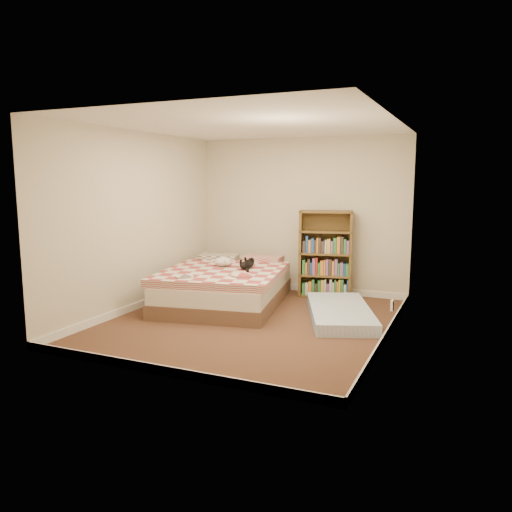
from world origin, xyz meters
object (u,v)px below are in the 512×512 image
at_px(bed, 227,285).
at_px(floor_mattress, 340,313).
at_px(bookshelf, 326,264).
at_px(white_dog, 223,262).
at_px(black_cat, 248,265).

bearing_deg(bed, floor_mattress, -14.33).
relative_size(bookshelf, white_dog, 4.02).
bearing_deg(floor_mattress, bookshelf, 93.55).
bearing_deg(black_cat, bookshelf, 40.67).
relative_size(bed, white_dog, 7.39).
distance_m(bookshelf, white_dog, 1.63).
distance_m(bed, bookshelf, 1.61).
bearing_deg(white_dog, black_cat, -18.62).
bearing_deg(bookshelf, white_dog, -156.83).
xyz_separation_m(bookshelf, floor_mattress, (0.53, -1.14, -0.44)).
xyz_separation_m(bookshelf, white_dog, (-1.33, -0.93, 0.10)).
xyz_separation_m(bed, black_cat, (0.31, 0.07, 0.32)).
bearing_deg(white_dog, floor_mattress, -21.55).
relative_size(bookshelf, floor_mattress, 0.79).
distance_m(black_cat, white_dog, 0.42).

